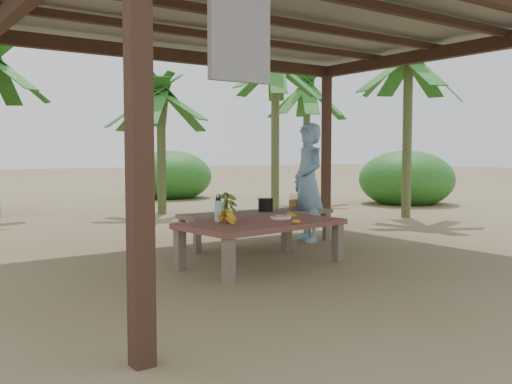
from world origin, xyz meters
TOP-DOWN VIEW (x-y plane):
  - ground at (0.00, 0.00)m, footprint 80.00×80.00m
  - pavilion at (-0.01, -0.01)m, footprint 6.60×5.60m
  - work_table at (-0.45, -0.23)m, footprint 1.91×1.21m
  - bench at (0.37, 1.01)m, footprint 2.23×0.74m
  - ripe_banana_bunch at (-0.91, -0.17)m, footprint 0.29×0.26m
  - plate at (-0.15, -0.21)m, footprint 0.24×0.24m
  - loose_banana_front at (-0.27, -0.63)m, footprint 0.17×0.11m
  - loose_banana_side at (0.11, -0.06)m, footprint 0.11×0.16m
  - water_flask at (-0.86, 0.02)m, footprint 0.08×0.08m
  - green_banana_stalk at (-0.12, 1.05)m, footprint 0.28×0.28m
  - cooking_pot at (0.51, 1.00)m, footprint 0.20×0.20m
  - skewer_rack at (0.94, 0.93)m, footprint 0.18×0.09m
  - woman at (1.11, 0.80)m, footprint 0.53×0.69m
  - banana_plant_ne at (3.36, 4.58)m, footprint 1.80×1.80m
  - banana_plant_n at (0.99, 5.31)m, footprint 1.80×1.80m
  - banana_plant_e at (4.60, 1.98)m, footprint 1.80×1.80m
  - banana_plant_far at (5.22, 5.72)m, footprint 1.80×1.80m

SIDE VIEW (x-z plane):
  - ground at x=0.00m, z-range 0.00..0.00m
  - bench at x=0.37m, z-range 0.17..0.62m
  - work_table at x=-0.45m, z-range 0.18..0.68m
  - plate at x=-0.15m, z-range 0.50..0.54m
  - loose_banana_front at x=-0.27m, z-range 0.50..0.54m
  - loose_banana_side at x=0.11m, z-range 0.50..0.54m
  - cooking_pot at x=0.51m, z-range 0.45..0.62m
  - skewer_rack at x=0.94m, z-range 0.45..0.69m
  - ripe_banana_bunch at x=-0.91m, z-range 0.50..0.66m
  - green_banana_stalk at x=-0.12m, z-range 0.45..0.75m
  - water_flask at x=-0.86m, z-range 0.47..0.78m
  - woman at x=1.11m, z-range 0.00..1.69m
  - banana_plant_n at x=0.99m, z-range 0.90..3.66m
  - banana_plant_far at x=5.22m, z-range 1.10..4.27m
  - pavilion at x=-0.01m, z-range 1.30..4.25m
  - banana_plant_e at x=4.60m, z-range 1.17..4.51m
  - banana_plant_ne at x=3.36m, z-range 1.21..4.62m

